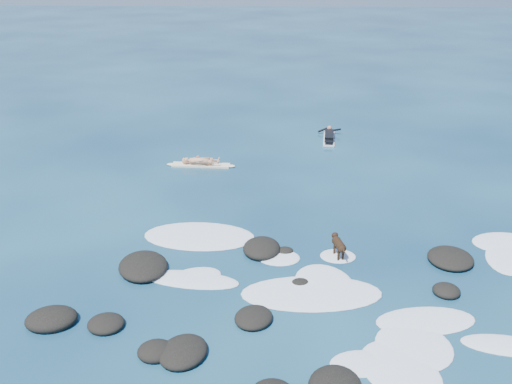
{
  "coord_description": "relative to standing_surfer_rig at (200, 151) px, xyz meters",
  "views": [
    {
      "loc": [
        -1.01,
        -14.19,
        8.77
      ],
      "look_at": [
        -1.67,
        4.0,
        0.9
      ],
      "focal_mm": 40.0,
      "sensor_mm": 36.0,
      "label": 1
    }
  ],
  "objects": [
    {
      "name": "ground",
      "position": [
        4.24,
        -8.82,
        -0.67
      ],
      "size": [
        160.0,
        160.0,
        0.0
      ],
      "primitive_type": "plane",
      "color": "#0A2642",
      "rests_on": "ground"
    },
    {
      "name": "standing_surfer_rig",
      "position": [
        0.0,
        0.0,
        0.0
      ],
      "size": [
        3.0,
        0.62,
        1.71
      ],
      "rotation": [
        0.0,
        0.0,
        -0.04
      ],
      "color": "#F9ECC7",
      "rests_on": "ground"
    },
    {
      "name": "reef_rocks",
      "position": [
        2.3,
        -10.27,
        -0.57
      ],
      "size": [
        12.47,
        7.63,
        0.46
      ],
      "color": "black",
      "rests_on": "ground"
    },
    {
      "name": "breaking_foam",
      "position": [
        4.93,
        -9.29,
        -0.66
      ],
      "size": [
        12.9,
        8.74,
        0.12
      ],
      "color": "white",
      "rests_on": "ground"
    },
    {
      "name": "paddling_surfer_rig",
      "position": [
        5.86,
        3.91,
        -0.52
      ],
      "size": [
        1.18,
        2.64,
        0.46
      ],
      "rotation": [
        0.0,
        0.0,
        1.48
      ],
      "color": "silver",
      "rests_on": "ground"
    },
    {
      "name": "dog",
      "position": [
        5.18,
        -7.69,
        -0.21
      ],
      "size": [
        0.44,
        1.09,
        0.7
      ],
      "rotation": [
        0.0,
        0.0,
        1.81
      ],
      "color": "black",
      "rests_on": "ground"
    }
  ]
}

